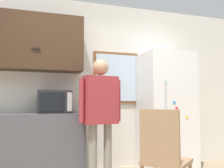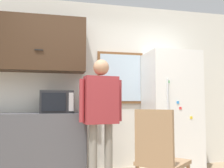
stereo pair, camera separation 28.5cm
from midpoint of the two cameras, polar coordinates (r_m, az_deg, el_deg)
name	(u,v)px [view 1 (the left image)]	position (r m, az deg, el deg)	size (l,w,h in m)	color
back_wall	(87,84)	(4.05, -7.71, -0.04)	(6.00, 0.06, 2.70)	silver
counter	(5,148)	(3.75, -25.34, -13.07)	(2.07, 0.56, 0.90)	#4C4C51
upper_cabinets	(9,41)	(3.91, -24.39, 8.97)	(2.07, 0.37, 0.82)	#3D2819
microwave	(54,102)	(3.66, -15.31, -3.96)	(0.46, 0.39, 0.32)	#232326
person	(100,107)	(3.36, -5.09, -5.15)	(0.59, 0.28, 1.64)	gray
refrigerator	(166,111)	(4.08, 10.31, -6.07)	(0.77, 0.70, 1.84)	white
chair	(163,153)	(2.75, 8.67, -15.33)	(0.65, 0.65, 0.98)	#997551
window	(116,78)	(4.13, -1.04, 1.44)	(0.77, 0.05, 0.85)	brown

